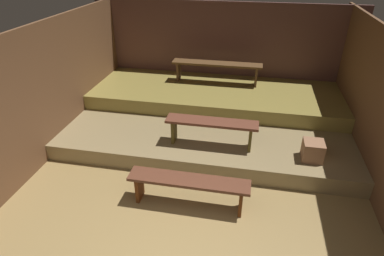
{
  "coord_description": "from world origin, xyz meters",
  "views": [
    {
      "loc": [
        0.76,
        -2.23,
        3.35
      ],
      "look_at": [
        -0.21,
        2.68,
        0.5
      ],
      "focal_mm": 29.96,
      "sensor_mm": 36.0,
      "label": 1
    }
  ],
  "objects_px": {
    "bench_lower_center": "(212,126)",
    "bench_middle_center": "(217,66)",
    "wooden_crate_lower": "(313,151)",
    "bench_floor_center": "(189,184)"
  },
  "relations": [
    {
      "from": "bench_floor_center",
      "to": "wooden_crate_lower",
      "type": "height_order",
      "value": "wooden_crate_lower"
    },
    {
      "from": "bench_lower_center",
      "to": "bench_middle_center",
      "type": "relative_size",
      "value": 0.78
    },
    {
      "from": "bench_floor_center",
      "to": "bench_middle_center",
      "type": "relative_size",
      "value": 0.87
    },
    {
      "from": "bench_middle_center",
      "to": "wooden_crate_lower",
      "type": "distance_m",
      "value": 3.03
    },
    {
      "from": "bench_middle_center",
      "to": "wooden_crate_lower",
      "type": "height_order",
      "value": "bench_middle_center"
    },
    {
      "from": "bench_floor_center",
      "to": "bench_lower_center",
      "type": "bearing_deg",
      "value": 83.26
    },
    {
      "from": "bench_middle_center",
      "to": "bench_floor_center",
      "type": "bearing_deg",
      "value": -89.05
    },
    {
      "from": "bench_lower_center",
      "to": "bench_middle_center",
      "type": "height_order",
      "value": "bench_middle_center"
    },
    {
      "from": "bench_floor_center",
      "to": "bench_lower_center",
      "type": "height_order",
      "value": "bench_lower_center"
    },
    {
      "from": "bench_lower_center",
      "to": "wooden_crate_lower",
      "type": "height_order",
      "value": "bench_lower_center"
    }
  ]
}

